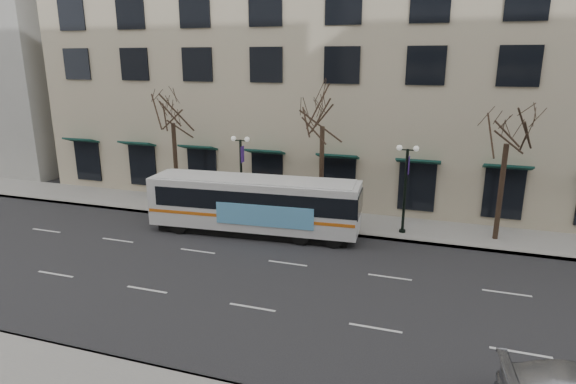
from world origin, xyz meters
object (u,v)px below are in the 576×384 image
at_px(tree_far_mid, 323,110).
at_px(tree_far_left, 172,108).
at_px(tree_far_right, 509,126).
at_px(lamp_post_left, 241,172).
at_px(city_bus, 255,204).
at_px(lamp_post_right, 405,185).

bearing_deg(tree_far_mid, tree_far_left, -180.00).
height_order(tree_far_right, lamp_post_left, tree_far_right).
distance_m(lamp_post_left, city_bus, 3.26).
bearing_deg(city_bus, tree_far_mid, 39.81).
bearing_deg(tree_far_right, lamp_post_left, -177.71).
distance_m(tree_far_left, tree_far_right, 20.00).
distance_m(tree_far_right, lamp_post_right, 6.11).
height_order(lamp_post_right, city_bus, lamp_post_right).
bearing_deg(tree_far_mid, lamp_post_right, -6.83).
bearing_deg(lamp_post_right, tree_far_mid, 173.17).
relative_size(lamp_post_right, city_bus, 0.43).
distance_m(tree_far_left, lamp_post_left, 6.29).
bearing_deg(tree_far_left, tree_far_mid, 0.00).
height_order(tree_far_mid, city_bus, tree_far_mid).
relative_size(tree_far_right, lamp_post_right, 1.55).
relative_size(lamp_post_left, city_bus, 0.43).
bearing_deg(city_bus, tree_far_left, 152.32).
distance_m(lamp_post_right, city_bus, 8.54).
bearing_deg(tree_far_mid, lamp_post_left, -173.15).
height_order(lamp_post_left, city_bus, lamp_post_left).
xyz_separation_m(tree_far_mid, lamp_post_left, (-4.99, -0.60, -3.96)).
distance_m(tree_far_right, lamp_post_left, 15.40).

